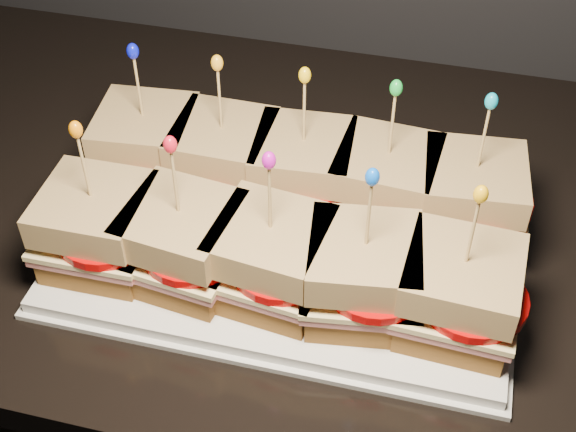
# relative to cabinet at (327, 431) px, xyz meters

# --- Properties ---
(cabinet) EXTENTS (2.53, 0.60, 0.83)m
(cabinet) POSITION_rel_cabinet_xyz_m (0.00, 0.00, 0.00)
(cabinet) COLOR black
(cabinet) RESTS_ON ground
(granite_slab) EXTENTS (2.57, 0.64, 0.03)m
(granite_slab) POSITION_rel_cabinet_xyz_m (0.00, 0.00, 0.43)
(granite_slab) COLOR black
(granite_slab) RESTS_ON cabinet
(platter) EXTENTS (0.44, 0.28, 0.02)m
(platter) POSITION_rel_cabinet_xyz_m (-0.04, -0.08, 0.46)
(platter) COLOR white
(platter) RESTS_ON granite_slab
(platter_rim) EXTENTS (0.46, 0.29, 0.01)m
(platter_rim) POSITION_rel_cabinet_xyz_m (-0.04, -0.08, 0.45)
(platter_rim) COLOR white
(platter_rim) RESTS_ON granite_slab
(sandwich_0_bread_bot) EXTENTS (0.10, 0.10, 0.03)m
(sandwich_0_bread_bot) POSITION_rel_cabinet_xyz_m (-0.21, -0.02, 0.48)
(sandwich_0_bread_bot) COLOR #5B3610
(sandwich_0_bread_bot) RESTS_ON platter
(sandwich_0_ham) EXTENTS (0.11, 0.11, 0.01)m
(sandwich_0_ham) POSITION_rel_cabinet_xyz_m (-0.21, -0.02, 0.50)
(sandwich_0_ham) COLOR #C05457
(sandwich_0_ham) RESTS_ON sandwich_0_bread_bot
(sandwich_0_cheese) EXTENTS (0.12, 0.11, 0.01)m
(sandwich_0_cheese) POSITION_rel_cabinet_xyz_m (-0.21, -0.02, 0.50)
(sandwich_0_cheese) COLOR #F5DF95
(sandwich_0_cheese) RESTS_ON sandwich_0_ham
(sandwich_0_tomato) EXTENTS (0.10, 0.10, 0.01)m
(sandwich_0_tomato) POSITION_rel_cabinet_xyz_m (-0.20, -0.03, 0.51)
(sandwich_0_tomato) COLOR #C90404
(sandwich_0_tomato) RESTS_ON sandwich_0_cheese
(sandwich_0_bread_top) EXTENTS (0.11, 0.11, 0.03)m
(sandwich_0_bread_top) POSITION_rel_cabinet_xyz_m (-0.21, -0.02, 0.53)
(sandwich_0_bread_top) COLOR brown
(sandwich_0_bread_top) RESTS_ON sandwich_0_tomato
(sandwich_0_pick) EXTENTS (0.00, 0.00, 0.09)m
(sandwich_0_pick) POSITION_rel_cabinet_xyz_m (-0.21, -0.02, 0.58)
(sandwich_0_pick) COLOR tan
(sandwich_0_pick) RESTS_ON sandwich_0_bread_top
(sandwich_0_frill) EXTENTS (0.01, 0.01, 0.02)m
(sandwich_0_frill) POSITION_rel_cabinet_xyz_m (-0.21, -0.02, 0.62)
(sandwich_0_frill) COLOR #0A11D7
(sandwich_0_frill) RESTS_ON sandwich_0_pick
(sandwich_1_bread_bot) EXTENTS (0.10, 0.10, 0.03)m
(sandwich_1_bread_bot) POSITION_rel_cabinet_xyz_m (-0.12, -0.02, 0.48)
(sandwich_1_bread_bot) COLOR #5B3610
(sandwich_1_bread_bot) RESTS_ON platter
(sandwich_1_ham) EXTENTS (0.11, 0.10, 0.01)m
(sandwich_1_ham) POSITION_rel_cabinet_xyz_m (-0.12, -0.02, 0.50)
(sandwich_1_ham) COLOR #C05457
(sandwich_1_ham) RESTS_ON sandwich_1_bread_bot
(sandwich_1_cheese) EXTENTS (0.11, 0.10, 0.01)m
(sandwich_1_cheese) POSITION_rel_cabinet_xyz_m (-0.12, -0.02, 0.50)
(sandwich_1_cheese) COLOR #F5DF95
(sandwich_1_cheese) RESTS_ON sandwich_1_ham
(sandwich_1_tomato) EXTENTS (0.10, 0.10, 0.01)m
(sandwich_1_tomato) POSITION_rel_cabinet_xyz_m (-0.11, -0.03, 0.51)
(sandwich_1_tomato) COLOR #C90404
(sandwich_1_tomato) RESTS_ON sandwich_1_cheese
(sandwich_1_bread_top) EXTENTS (0.10, 0.10, 0.03)m
(sandwich_1_bread_top) POSITION_rel_cabinet_xyz_m (-0.12, -0.02, 0.53)
(sandwich_1_bread_top) COLOR brown
(sandwich_1_bread_top) RESTS_ON sandwich_1_tomato
(sandwich_1_pick) EXTENTS (0.00, 0.00, 0.09)m
(sandwich_1_pick) POSITION_rel_cabinet_xyz_m (-0.12, -0.02, 0.58)
(sandwich_1_pick) COLOR tan
(sandwich_1_pick) RESTS_ON sandwich_1_bread_top
(sandwich_1_frill) EXTENTS (0.01, 0.01, 0.02)m
(sandwich_1_frill) POSITION_rel_cabinet_xyz_m (-0.12, -0.02, 0.62)
(sandwich_1_frill) COLOR #F4A823
(sandwich_1_frill) RESTS_ON sandwich_1_pick
(sandwich_2_bread_bot) EXTENTS (0.10, 0.10, 0.03)m
(sandwich_2_bread_bot) POSITION_rel_cabinet_xyz_m (-0.04, -0.02, 0.48)
(sandwich_2_bread_bot) COLOR #5B3610
(sandwich_2_bread_bot) RESTS_ON platter
(sandwich_2_ham) EXTENTS (0.11, 0.11, 0.01)m
(sandwich_2_ham) POSITION_rel_cabinet_xyz_m (-0.04, -0.02, 0.50)
(sandwich_2_ham) COLOR #C05457
(sandwich_2_ham) RESTS_ON sandwich_2_bread_bot
(sandwich_2_cheese) EXTENTS (0.11, 0.11, 0.01)m
(sandwich_2_cheese) POSITION_rel_cabinet_xyz_m (-0.04, -0.02, 0.50)
(sandwich_2_cheese) COLOR #F5DF95
(sandwich_2_cheese) RESTS_ON sandwich_2_ham
(sandwich_2_tomato) EXTENTS (0.10, 0.10, 0.01)m
(sandwich_2_tomato) POSITION_rel_cabinet_xyz_m (-0.03, -0.03, 0.51)
(sandwich_2_tomato) COLOR #C90404
(sandwich_2_tomato) RESTS_ON sandwich_2_cheese
(sandwich_2_bread_top) EXTENTS (0.10, 0.10, 0.03)m
(sandwich_2_bread_top) POSITION_rel_cabinet_xyz_m (-0.04, -0.02, 0.53)
(sandwich_2_bread_top) COLOR brown
(sandwich_2_bread_top) RESTS_ON sandwich_2_tomato
(sandwich_2_pick) EXTENTS (0.00, 0.00, 0.09)m
(sandwich_2_pick) POSITION_rel_cabinet_xyz_m (-0.04, -0.02, 0.58)
(sandwich_2_pick) COLOR tan
(sandwich_2_pick) RESTS_ON sandwich_2_bread_top
(sandwich_2_frill) EXTENTS (0.01, 0.01, 0.02)m
(sandwich_2_frill) POSITION_rel_cabinet_xyz_m (-0.04, -0.02, 0.62)
(sandwich_2_frill) COLOR yellow
(sandwich_2_frill) RESTS_ON sandwich_2_pick
(sandwich_3_bread_bot) EXTENTS (0.10, 0.10, 0.03)m
(sandwich_3_bread_bot) POSITION_rel_cabinet_xyz_m (0.05, -0.02, 0.48)
(sandwich_3_bread_bot) COLOR #5B3610
(sandwich_3_bread_bot) RESTS_ON platter
(sandwich_3_ham) EXTENTS (0.11, 0.11, 0.01)m
(sandwich_3_ham) POSITION_rel_cabinet_xyz_m (0.05, -0.02, 0.50)
(sandwich_3_ham) COLOR #C05457
(sandwich_3_ham) RESTS_ON sandwich_3_bread_bot
(sandwich_3_cheese) EXTENTS (0.11, 0.11, 0.01)m
(sandwich_3_cheese) POSITION_rel_cabinet_xyz_m (0.05, -0.02, 0.50)
(sandwich_3_cheese) COLOR #F5DF95
(sandwich_3_cheese) RESTS_ON sandwich_3_ham
(sandwich_3_tomato) EXTENTS (0.10, 0.10, 0.01)m
(sandwich_3_tomato) POSITION_rel_cabinet_xyz_m (0.06, -0.03, 0.51)
(sandwich_3_tomato) COLOR #C90404
(sandwich_3_tomato) RESTS_ON sandwich_3_cheese
(sandwich_3_bread_top) EXTENTS (0.10, 0.10, 0.03)m
(sandwich_3_bread_top) POSITION_rel_cabinet_xyz_m (0.05, -0.02, 0.53)
(sandwich_3_bread_top) COLOR brown
(sandwich_3_bread_top) RESTS_ON sandwich_3_tomato
(sandwich_3_pick) EXTENTS (0.00, 0.00, 0.09)m
(sandwich_3_pick) POSITION_rel_cabinet_xyz_m (0.05, -0.02, 0.58)
(sandwich_3_pick) COLOR tan
(sandwich_3_pick) RESTS_ON sandwich_3_bread_top
(sandwich_3_frill) EXTENTS (0.01, 0.01, 0.02)m
(sandwich_3_frill) POSITION_rel_cabinet_xyz_m (0.05, -0.02, 0.62)
(sandwich_3_frill) COLOR green
(sandwich_3_frill) RESTS_ON sandwich_3_pick
(sandwich_4_bread_bot) EXTENTS (0.10, 0.10, 0.03)m
(sandwich_4_bread_bot) POSITION_rel_cabinet_xyz_m (0.13, -0.02, 0.48)
(sandwich_4_bread_bot) COLOR #5B3610
(sandwich_4_bread_bot) RESTS_ON platter
(sandwich_4_ham) EXTENTS (0.11, 0.11, 0.01)m
(sandwich_4_ham) POSITION_rel_cabinet_xyz_m (0.13, -0.02, 0.50)
(sandwich_4_ham) COLOR #C05457
(sandwich_4_ham) RESTS_ON sandwich_4_bread_bot
(sandwich_4_cheese) EXTENTS (0.12, 0.11, 0.01)m
(sandwich_4_cheese) POSITION_rel_cabinet_xyz_m (0.13, -0.02, 0.50)
(sandwich_4_cheese) COLOR #F5DF95
(sandwich_4_cheese) RESTS_ON sandwich_4_ham
(sandwich_4_tomato) EXTENTS (0.10, 0.10, 0.01)m
(sandwich_4_tomato) POSITION_rel_cabinet_xyz_m (0.14, -0.03, 0.51)
(sandwich_4_tomato) COLOR #C90404
(sandwich_4_tomato) RESTS_ON sandwich_4_cheese
(sandwich_4_bread_top) EXTENTS (0.11, 0.11, 0.03)m
(sandwich_4_bread_top) POSITION_rel_cabinet_xyz_m (0.13, -0.02, 0.53)
(sandwich_4_bread_top) COLOR brown
(sandwich_4_bread_top) RESTS_ON sandwich_4_tomato
(sandwich_4_pick) EXTENTS (0.00, 0.00, 0.09)m
(sandwich_4_pick) POSITION_rel_cabinet_xyz_m (0.13, -0.02, 0.58)
(sandwich_4_pick) COLOR tan
(sandwich_4_pick) RESTS_ON sandwich_4_bread_top
(sandwich_4_frill) EXTENTS (0.01, 0.01, 0.02)m
(sandwich_4_frill) POSITION_rel_cabinet_xyz_m (0.13, -0.02, 0.62)
(sandwich_4_frill) COLOR #0F99BD
(sandwich_4_frill) RESTS_ON sandwich_4_pick
(sandwich_5_bread_bot) EXTENTS (0.10, 0.10, 0.03)m
(sandwich_5_bread_bot) POSITION_rel_cabinet_xyz_m (-0.21, -0.15, 0.48)
(sandwich_5_bread_bot) COLOR #5B3610
(sandwich_5_bread_bot) RESTS_ON platter
(sandwich_5_ham) EXTENTS (0.11, 0.10, 0.01)m
(sandwich_5_ham) POSITION_rel_cabinet_xyz_m (-0.21, -0.15, 0.50)
(sandwich_5_ham) COLOR #C05457
(sandwich_5_ham) RESTS_ON sandwich_5_bread_bot
(sandwich_5_cheese) EXTENTS (0.11, 0.10, 0.01)m
(sandwich_5_cheese) POSITION_rel_cabinet_xyz_m (-0.21, -0.15, 0.50)
(sandwich_5_cheese) COLOR #F5DF95
(sandwich_5_cheese) RESTS_ON sandwich_5_ham
(sandwich_5_tomato) EXTENTS (0.10, 0.10, 0.01)m
(sandwich_5_tomato) POSITION_rel_cabinet_xyz_m (-0.20, -0.15, 0.51)
(sandwich_5_tomato) COLOR #C90404
(sandwich_5_tomato) RESTS_ON sandwich_5_cheese
(sandwich_5_bread_top) EXTENTS (0.10, 0.10, 0.03)m
(sandwich_5_bread_top) POSITION_rel_cabinet_xyz_m (-0.21, -0.15, 0.53)
(sandwich_5_bread_top) COLOR brown
(sandwich_5_bread_top) RESTS_ON sandwich_5_tomato
(sandwich_5_pick) EXTENTS (0.00, 0.00, 0.09)m
(sandwich_5_pick) POSITION_rel_cabinet_xyz_m (-0.21, -0.15, 0.58)
(sandwich_5_pick) COLOR tan
(sandwich_5_pick) RESTS_ON sandwich_5_bread_top
(sandwich_5_frill) EXTENTS (0.01, 0.01, 0.02)m
(sandwich_5_frill) POSITION_rel_cabinet_xyz_m (-0.21, -0.15, 0.62)
(sandwich_5_frill) COLOR orange
(sandwich_5_frill) RESTS_ON sandwich_5_pick
(sandwich_6_bread_bot) EXTENTS (0.11, 0.11, 0.03)m
(sandwich_6_bread_bot) POSITION_rel_cabinet_xyz_m (-0.12, -0.15, 0.48)
(sandwich_6_bread_bot) COLOR #5B3610
(sandwich_6_bread_bot) RESTS_ON platter
(sandwich_6_ham) EXTENTS (0.12, 0.11, 0.01)m
(sandwich_6_ham) POSITION_rel_cabinet_xyz_m (-0.12, -0.15, 0.50)
(sandwich_6_ham) COLOR #C05457
(sandwich_6_ham) RESTS_ON sandwich_6_bread_bot
(sandwich_6_cheese) EXTENTS (0.12, 0.12, 0.01)m
(sandwich_6_cheese) POSITION_rel_cabinet_xyz_m (-0.12, -0.15, 0.50)
(sandwich_6_cheese) COLOR #F5DF95
(sandwich_6_cheese) RESTS_ON sandwich_6_ham
(sandwich_6_tomato) EXTENTS (0.10, 0.10, 0.01)m
(sandwich_6_tomato) POSITION_rel_cabinet_xyz_m (-0.11, -0.15, 0.51)
(sandwich_6_tomato) COLOR #C90404
(sandwich_6_tomato) RESTS_ON sandwich_6_cheese
(sandwich_6_bread_top) EXTENTS (0.11, 0.11, 0.03)m
(sandwich_6_bread_top) POSITION_rel_cabinet_xyz_m (-0.12, -0.15, 0.53)
(sandwich_6_bread_top) COLOR brown
(sandwich_6_bread_top) RESTS_ON sandwich_6_tomato
(sandwich_6_pick) EXTENTS (0.00, 0.00, 0.09)m
(sandwich_6_pick) POSITION_rel_cabinet_xyz_m (-0.12, -0.15, 0.58)
(sandwich_6_pick) COLOR tan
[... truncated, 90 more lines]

